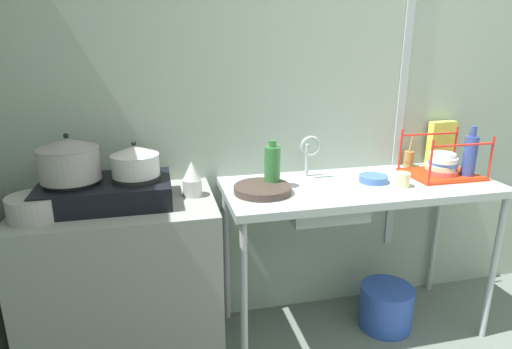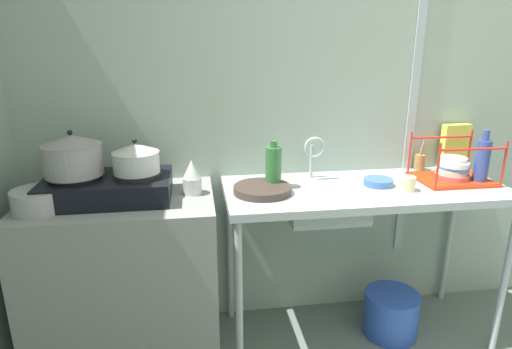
{
  "view_description": "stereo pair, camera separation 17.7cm",
  "coord_description": "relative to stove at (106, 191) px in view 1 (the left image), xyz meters",
  "views": [
    {
      "loc": [
        -1.43,
        -0.59,
        1.63
      ],
      "look_at": [
        -0.96,
        1.41,
        1.0
      ],
      "focal_mm": 29.98,
      "sensor_mm": 36.0,
      "label": 1
    },
    {
      "loc": [
        -1.26,
        -0.62,
        1.63
      ],
      "look_at": [
        -0.96,
        1.41,
        1.0
      ],
      "focal_mm": 29.98,
      "sensor_mm": 36.0,
      "label": 2
    }
  ],
  "objects": [
    {
      "name": "wall_back",
      "position": [
        1.68,
        0.35,
        0.28
      ],
      "size": [
        5.19,
        0.1,
        2.48
      ],
      "primitive_type": "cube",
      "color": "#93A394",
      "rests_on": "ground"
    },
    {
      "name": "wall_metal_strip",
      "position": [
        1.68,
        0.29,
        0.4
      ],
      "size": [
        0.05,
        0.01,
        1.98
      ],
      "primitive_type": "cube",
      "color": "#A3ADAF"
    },
    {
      "name": "counter_concrete",
      "position": [
        0.04,
        0.0,
        -0.51
      ],
      "size": [
        0.92,
        0.59,
        0.9
      ],
      "primitive_type": "cube",
      "color": "gray",
      "rests_on": "ground"
    },
    {
      "name": "counter_sink",
      "position": [
        1.31,
        -0.0,
        -0.13
      ],
      "size": [
        1.49,
        0.59,
        0.9
      ],
      "color": "#A3ADAF",
      "rests_on": "ground"
    },
    {
      "name": "stove",
      "position": [
        0.0,
        0.0,
        0.0
      ],
      "size": [
        0.6,
        0.37,
        0.13
      ],
      "color": "black",
      "rests_on": "counter_concrete"
    },
    {
      "name": "pot_on_left_burner",
      "position": [
        -0.14,
        0.0,
        0.17
      ],
      "size": [
        0.27,
        0.27,
        0.22
      ],
      "color": "gray",
      "rests_on": "stove"
    },
    {
      "name": "pot_on_right_burner",
      "position": [
        0.14,
        0.0,
        0.14
      ],
      "size": [
        0.22,
        0.22,
        0.17
      ],
      "color": "silver",
      "rests_on": "stove"
    },
    {
      "name": "pot_beside_stove",
      "position": [
        -0.28,
        -0.11,
        -0.01
      ],
      "size": [
        0.22,
        0.22,
        0.1
      ],
      "color": "#9C9899",
      "rests_on": "counter_concrete"
    },
    {
      "name": "percolator",
      "position": [
        0.4,
        0.02,
        0.03
      ],
      "size": [
        0.09,
        0.09,
        0.18
      ],
      "color": "beige",
      "rests_on": "counter_concrete"
    },
    {
      "name": "sink_basin",
      "position": [
        1.08,
        -0.0,
        -0.13
      ],
      "size": [
        0.4,
        0.35,
        0.15
      ],
      "primitive_type": "cube",
      "color": "#A3ADAF",
      "rests_on": "counter_sink"
    },
    {
      "name": "faucet",
      "position": [
        1.06,
        0.16,
        0.1
      ],
      "size": [
        0.12,
        0.07,
        0.24
      ],
      "color": "#A3ADAF",
      "rests_on": "counter_sink"
    },
    {
      "name": "frying_pan",
      "position": [
        0.75,
        -0.02,
        -0.04
      ],
      "size": [
        0.29,
        0.29,
        0.04
      ],
      "primitive_type": "cylinder",
      "color": "#3E302A",
      "rests_on": "counter_sink"
    },
    {
      "name": "dish_rack",
      "position": [
        1.82,
        0.03,
        -0.0
      ],
      "size": [
        0.39,
        0.31,
        0.25
      ],
      "color": "red",
      "rests_on": "counter_sink"
    },
    {
      "name": "cup_by_rack",
      "position": [
        1.49,
        -0.1,
        -0.02
      ],
      "size": [
        0.08,
        0.08,
        0.08
      ],
      "primitive_type": "cylinder",
      "color": "beige",
      "rests_on": "counter_sink"
    },
    {
      "name": "small_bowl_on_drainboard",
      "position": [
        1.38,
        0.01,
        -0.04
      ],
      "size": [
        0.15,
        0.15,
        0.04
      ],
      "primitive_type": "cylinder",
      "color": "#4068B0",
      "rests_on": "counter_sink"
    },
    {
      "name": "bottle_by_sink",
      "position": [
        0.82,
        0.05,
        0.05
      ],
      "size": [
        0.08,
        0.08,
        0.25
      ],
      "color": "#326D36",
      "rests_on": "counter_sink"
    },
    {
      "name": "bottle_by_rack",
      "position": [
        1.94,
        -0.03,
        0.06
      ],
      "size": [
        0.07,
        0.07,
        0.29
      ],
      "color": "#304387",
      "rests_on": "counter_sink"
    },
    {
      "name": "cereal_box",
      "position": [
        1.96,
        0.25,
        0.08
      ],
      "size": [
        0.17,
        0.06,
        0.27
      ],
      "primitive_type": "cube",
      "rotation": [
        0.0,
        0.0,
        0.06
      ],
      "color": "#D0D64C",
      "rests_on": "counter_sink"
    },
    {
      "name": "utensil_jar",
      "position": [
        1.74,
        0.25,
        -0.01
      ],
      "size": [
        0.07,
        0.06,
        0.2
      ],
      "color": "olive",
      "rests_on": "counter_sink"
    },
    {
      "name": "bucket_on_floor",
      "position": [
        1.51,
        -0.04,
        -0.83
      ],
      "size": [
        0.31,
        0.31,
        0.26
      ],
      "primitive_type": "cylinder",
      "color": "#2A4AAC",
      "rests_on": "ground"
    }
  ]
}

